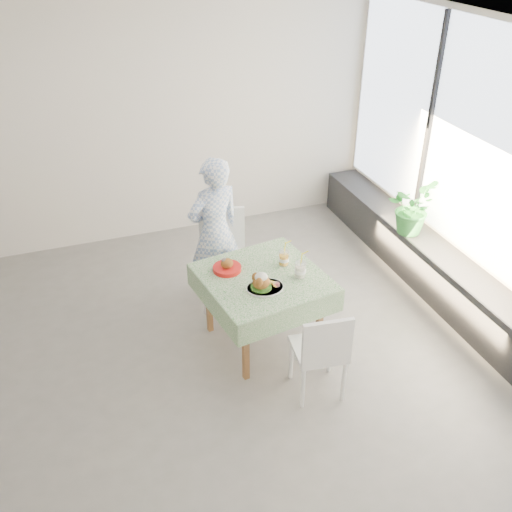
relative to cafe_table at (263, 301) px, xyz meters
name	(u,v)px	position (x,y,z in m)	size (l,w,h in m)	color
floor	(186,360)	(-0.77, -0.03, -0.46)	(6.00, 6.00, 0.00)	slate
ceiling	(159,43)	(-0.77, -0.03, 2.34)	(6.00, 6.00, 0.00)	white
wall_back	(126,128)	(-0.77, 2.47, 0.94)	(6.00, 0.02, 2.80)	silver
wall_front	(301,483)	(-0.77, -2.53, 0.94)	(6.00, 0.02, 2.80)	silver
wall_right	(486,175)	(2.23, -0.03, 0.94)	(0.02, 5.00, 2.80)	silver
window_pane	(489,151)	(2.20, -0.03, 1.19)	(0.01, 4.80, 2.18)	#D1E0F9
window_ledge	(446,280)	(2.03, -0.03, -0.21)	(0.40, 4.80, 0.50)	black
cafe_table	(263,301)	(0.00, 0.00, 0.00)	(1.19, 1.19, 0.74)	brown
chair_far	(224,275)	(-0.15, 0.76, -0.15)	(0.58, 0.58, 0.99)	white
chair_near	(318,366)	(0.21, -0.77, -0.19)	(0.46, 0.46, 0.87)	white
diner	(215,232)	(-0.20, 0.84, 0.33)	(0.58, 0.38, 1.58)	#809CCE
main_dish	(263,284)	(-0.07, -0.19, 0.34)	(0.33, 0.33, 0.17)	white
juice_cup_orange	(284,258)	(0.25, 0.12, 0.35)	(0.10, 0.10, 0.28)	white
juice_cup_lemonade	(300,270)	(0.31, -0.12, 0.35)	(0.10, 0.10, 0.29)	white
second_dish	(227,267)	(-0.28, 0.20, 0.32)	(0.26, 0.26, 0.12)	red
potted_plant	(411,207)	(1.95, 0.64, 0.33)	(0.53, 0.46, 0.59)	#267435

